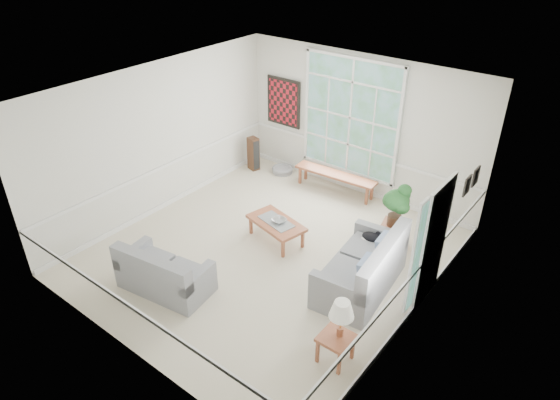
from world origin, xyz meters
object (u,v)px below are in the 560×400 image
object	(u,v)px
coffee_table	(276,231)
end_table	(394,236)
loveseat_right	(361,263)
side_table	(335,348)
loveseat_front	(165,268)

from	to	relation	value
coffee_table	end_table	xyz separation A→B (m)	(1.82, 1.16, 0.03)
loveseat_right	side_table	size ratio (longest dim) A/B	4.11
end_table	loveseat_right	bearing A→B (deg)	-86.72
side_table	coffee_table	bearing A→B (deg)	144.00
loveseat_right	side_table	xyz separation A→B (m)	(0.52, -1.56, -0.27)
loveseat_right	end_table	size ratio (longest dim) A/B	3.77
end_table	side_table	size ratio (longest dim) A/B	1.09
end_table	side_table	bearing A→B (deg)	-78.42
loveseat_right	end_table	xyz separation A→B (m)	(-0.08, 1.36, -0.25)
end_table	side_table	xyz separation A→B (m)	(0.60, -2.92, -0.02)
loveseat_front	side_table	xyz separation A→B (m)	(2.99, 0.41, -0.18)
loveseat_right	loveseat_front	distance (m)	3.16
loveseat_front	end_table	distance (m)	4.11
coffee_table	side_table	size ratio (longest dim) A/B	2.51
loveseat_right	coffee_table	size ratio (longest dim) A/B	1.64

